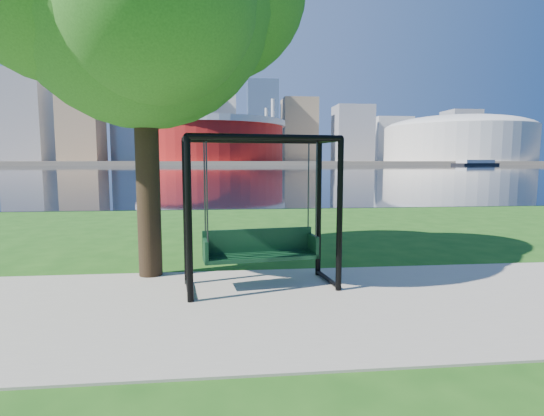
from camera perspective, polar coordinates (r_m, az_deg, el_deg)
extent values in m
plane|color=#1E5114|center=(6.82, 1.20, -11.69)|extent=(900.00, 900.00, 0.00)
cube|color=#9E937F|center=(6.35, 1.78, -12.94)|extent=(120.00, 4.00, 0.03)
cube|color=black|center=(108.46, -5.55, 5.21)|extent=(900.00, 180.00, 0.02)
cube|color=#937F60|center=(312.44, -5.84, 6.11)|extent=(900.00, 228.00, 2.00)
cylinder|color=maroon|center=(241.86, -8.22, 8.86)|extent=(80.00, 80.00, 22.00)
cylinder|color=silver|center=(242.47, -8.26, 11.11)|extent=(83.00, 83.00, 3.00)
cylinder|color=silver|center=(262.00, -0.76, 9.82)|extent=(2.00, 2.00, 32.00)
cylinder|color=silver|center=(264.29, -15.33, 9.57)|extent=(2.00, 2.00, 32.00)
cylinder|color=silver|center=(226.94, -16.90, 10.09)|extent=(2.00, 2.00, 32.00)
cylinder|color=silver|center=(224.26, 0.14, 10.41)|extent=(2.00, 2.00, 32.00)
cylinder|color=beige|center=(277.19, 23.63, 7.87)|extent=(84.00, 84.00, 20.00)
ellipsoid|color=beige|center=(277.66, 23.71, 9.72)|extent=(84.00, 84.00, 15.12)
cube|color=gray|center=(347.07, -30.13, 10.61)|extent=(28.00, 28.00, 62.00)
cube|color=#998466|center=(325.07, -24.38, 13.55)|extent=(26.00, 26.00, 88.00)
cube|color=slate|center=(341.88, -18.12, 14.01)|extent=(30.00, 24.00, 95.00)
cube|color=gray|center=(315.94, -13.37, 12.70)|extent=(24.00, 24.00, 72.00)
cube|color=silver|center=(343.88, -7.64, 12.95)|extent=(32.00, 28.00, 80.00)
cube|color=slate|center=(318.80, -1.31, 11.54)|extent=(22.00, 22.00, 58.00)
cube|color=#998466|center=(336.95, 3.66, 10.40)|extent=(26.00, 26.00, 48.00)
cube|color=gray|center=(336.06, 10.78, 9.80)|extent=(28.00, 24.00, 42.00)
cube|color=silver|center=(372.54, 15.63, 8.87)|extent=(30.00, 26.00, 36.00)
cube|color=gray|center=(376.14, 23.96, 8.84)|extent=(24.00, 24.00, 40.00)
cube|color=#998466|center=(409.66, 27.79, 7.85)|extent=(26.00, 26.00, 32.00)
sphere|color=#998466|center=(334.80, -24.78, 21.63)|extent=(10.00, 10.00, 10.00)
cylinder|color=black|center=(6.29, -11.12, -1.82)|extent=(0.11, 0.11, 2.46)
cylinder|color=black|center=(6.82, 9.08, -1.16)|extent=(0.11, 0.11, 2.46)
cylinder|color=black|center=(7.24, -11.49, -0.76)|extent=(0.11, 0.11, 2.46)
cylinder|color=black|center=(7.70, 6.29, -0.25)|extent=(0.11, 0.11, 2.46)
cylinder|color=black|center=(6.40, -0.62, 9.49)|extent=(2.35, 0.42, 0.10)
cylinder|color=black|center=(7.34, -2.37, 9.08)|extent=(2.35, 0.42, 0.10)
cylinder|color=black|center=(6.72, -11.55, 9.21)|extent=(0.23, 0.97, 0.10)
cylinder|color=black|center=(7.01, -11.11, -10.58)|extent=(0.21, 0.97, 0.08)
cylinder|color=black|center=(7.21, 7.74, 9.08)|extent=(0.23, 0.97, 0.10)
cylinder|color=black|center=(7.48, 7.47, -9.42)|extent=(0.21, 0.97, 0.08)
cube|color=black|center=(7.04, -1.51, -6.60)|extent=(1.92, 0.73, 0.06)
cube|color=black|center=(7.19, -1.87, -4.40)|extent=(1.86, 0.31, 0.41)
cube|color=black|center=(6.88, -8.94, -5.71)|extent=(0.12, 0.48, 0.36)
cube|color=black|center=(7.25, 5.52, -5.03)|extent=(0.12, 0.48, 0.36)
cylinder|color=#323237|center=(6.55, -8.74, 2.08)|extent=(0.03, 0.03, 1.55)
cylinder|color=#323237|center=(6.93, 5.98, 2.35)|extent=(0.03, 0.03, 1.55)
cylinder|color=#323237|center=(6.94, -9.04, 2.31)|extent=(0.03, 0.03, 1.55)
cylinder|color=#323237|center=(7.30, 4.92, 2.56)|extent=(0.03, 0.03, 1.55)
cylinder|color=black|center=(7.92, -16.41, 5.96)|extent=(0.42, 0.42, 4.19)
sphere|color=#2C621D|center=(7.22, -15.43, 25.20)|extent=(3.05, 3.05, 3.05)
cube|color=black|center=(222.23, 25.70, 5.32)|extent=(27.07, 17.33, 1.06)
cube|color=silver|center=(222.23, 25.71, 5.66)|extent=(21.69, 13.95, 1.59)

